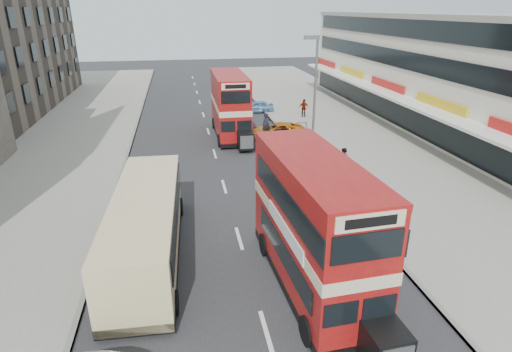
{
  "coord_description": "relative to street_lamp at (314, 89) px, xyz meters",
  "views": [
    {
      "loc": [
        -2.26,
        -8.34,
        9.71
      ],
      "look_at": [
        0.52,
        6.62,
        3.56
      ],
      "focal_mm": 29.25,
      "sensor_mm": 36.0,
      "label": 1
    }
  ],
  "objects": [
    {
      "name": "road_surface",
      "position": [
        -6.52,
        2.0,
        -4.78
      ],
      "size": [
        12.0,
        90.0,
        0.01
      ],
      "primitive_type": "cube",
      "color": "#28282B",
      "rests_on": "ground"
    },
    {
      "name": "pavement_right",
      "position": [
        5.48,
        2.0,
        -4.71
      ],
      "size": [
        12.0,
        90.0,
        0.15
      ],
      "primitive_type": "cube",
      "color": "gray",
      "rests_on": "ground"
    },
    {
      "name": "pavement_left",
      "position": [
        -18.52,
        2.0,
        -4.71
      ],
      "size": [
        12.0,
        90.0,
        0.15
      ],
      "primitive_type": "cube",
      "color": "gray",
      "rests_on": "ground"
    },
    {
      "name": "kerb_left",
      "position": [
        -12.62,
        2.0,
        -4.71
      ],
      "size": [
        0.2,
        90.0,
        0.16
      ],
      "primitive_type": "cube",
      "color": "gray",
      "rests_on": "ground"
    },
    {
      "name": "kerb_right",
      "position": [
        -0.42,
        2.0,
        -4.71
      ],
      "size": [
        0.2,
        90.0,
        0.16
      ],
      "primitive_type": "cube",
      "color": "gray",
      "rests_on": "ground"
    },
    {
      "name": "commercial_row",
      "position": [
        13.42,
        4.0,
        -0.09
      ],
      "size": [
        9.9,
        46.2,
        9.3
      ],
      "color": "beige",
      "rests_on": "ground"
    },
    {
      "name": "street_lamp",
      "position": [
        0.0,
        0.0,
        0.0
      ],
      "size": [
        1.0,
        0.2,
        8.12
      ],
      "color": "slate",
      "rests_on": "ground"
    },
    {
      "name": "bus_main",
      "position": [
        -4.37,
        -13.87,
        -2.25
      ],
      "size": [
        2.84,
        8.78,
        4.81
      ],
      "rotation": [
        0.0,
        0.0,
        3.2
      ],
      "color": "black",
      "rests_on": "ground"
    },
    {
      "name": "bus_second",
      "position": [
        -4.8,
        6.36,
        -2.25
      ],
      "size": [
        2.48,
        8.76,
        4.81
      ],
      "rotation": [
        0.0,
        0.0,
        3.13
      ],
      "color": "black",
      "rests_on": "ground"
    },
    {
      "name": "coach",
      "position": [
        -10.43,
        -10.8,
        -3.25
      ],
      "size": [
        2.9,
        9.88,
        2.59
      ],
      "rotation": [
        0.0,
        0.0,
        -0.04
      ],
      "color": "black",
      "rests_on": "ground"
    },
    {
      "name": "car_right_a",
      "position": [
        -1.57,
        -4.35,
        -4.1
      ],
      "size": [
        4.89,
        2.38,
        1.37
      ],
      "primitive_type": "imported",
      "rotation": [
        0.0,
        0.0,
        -1.67
      ],
      "color": "maroon",
      "rests_on": "ground"
    },
    {
      "name": "car_right_b",
      "position": [
        -1.29,
        4.82,
        -4.15
      ],
      "size": [
        4.62,
        2.21,
        1.27
      ],
      "primitive_type": "imported",
      "rotation": [
        0.0,
        0.0,
        -1.55
      ],
      "color": "orange",
      "rests_on": "ground"
    },
    {
      "name": "car_right_c",
      "position": [
        -1.23,
        14.02,
        -4.2
      ],
      "size": [
        3.52,
        1.63,
        1.17
      ],
      "primitive_type": "imported",
      "rotation": [
        0.0,
        0.0,
        -1.65
      ],
      "color": "#5F97BE",
      "rests_on": "ground"
    },
    {
      "name": "pedestrian_near",
      "position": [
        0.93,
        -3.52,
        -3.82
      ],
      "size": [
        0.72,
        0.7,
        1.63
      ],
      "primitive_type": "imported",
      "rotation": [
        0.0,
        0.0,
        3.85
      ],
      "color": "gray",
      "rests_on": "pavement_right"
    },
    {
      "name": "pedestrian_far",
      "position": [
        2.73,
        10.98,
        -3.81
      ],
      "size": [
        1.0,
        0.48,
        1.65
      ],
      "primitive_type": "imported",
      "rotation": [
        0.0,
        0.0,
        -0.08
      ],
      "color": "gray",
      "rests_on": "pavement_right"
    },
    {
      "name": "cyclist",
      "position": [
        -2.22,
        4.47,
        -4.03
      ],
      "size": [
        0.71,
        1.73,
        2.19
      ],
      "rotation": [
        0.0,
        0.0,
        0.07
      ],
      "color": "gray",
      "rests_on": "ground"
    }
  ]
}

